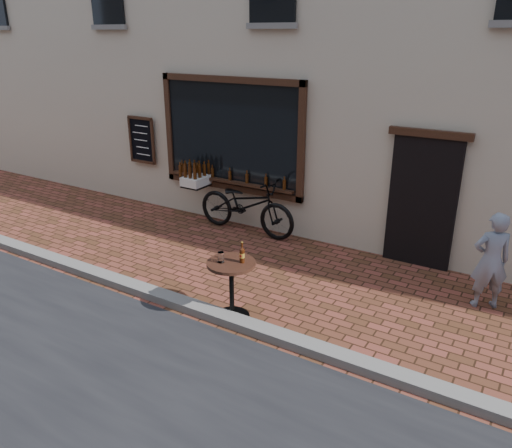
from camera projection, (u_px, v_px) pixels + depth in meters
The scene contains 5 objects.
ground at pixel (206, 325), 6.82m from camera, with size 90.00×90.00×0.00m, color #4D2C19.
kerb at pixel (215, 315), 6.96m from camera, with size 90.00×0.25×0.12m, color slate.
cargo_bicycle at pixel (244, 204), 9.83m from camera, with size 2.59×0.80×1.22m.
bistro_table at pixel (232, 278), 6.78m from camera, with size 0.67×0.67×1.15m.
pedestrian at pixel (491, 261), 7.05m from camera, with size 0.53×0.35×1.45m, color gray.
Camera 1 is at (3.65, -4.65, 3.74)m, focal length 35.00 mm.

